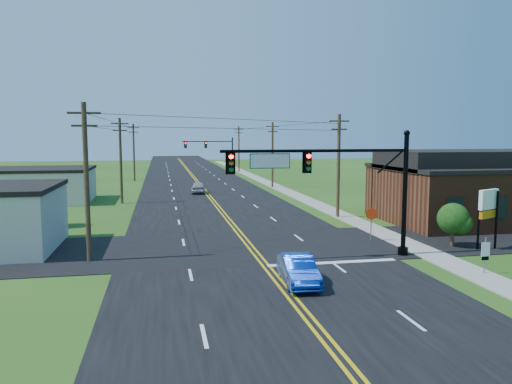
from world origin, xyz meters
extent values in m
plane|color=#204513|center=(0.00, 0.00, 0.00)|extent=(260.00, 260.00, 0.00)
cube|color=black|center=(0.00, 50.00, 0.02)|extent=(16.00, 220.00, 0.04)
cube|color=black|center=(0.00, 12.00, 0.02)|extent=(70.00, 10.00, 0.04)
cube|color=gray|center=(10.50, 40.00, 0.04)|extent=(2.00, 160.00, 0.08)
cylinder|color=black|center=(8.80, 8.00, 3.60)|extent=(0.28, 0.28, 7.20)
cylinder|color=black|center=(8.80, 8.00, 0.25)|extent=(0.60, 0.60, 0.50)
sphere|color=black|center=(8.80, 8.00, 7.30)|extent=(0.36, 0.36, 0.36)
cylinder|color=black|center=(3.30, 8.00, 6.30)|extent=(11.00, 0.18, 0.18)
cube|color=#055F1C|center=(0.60, 8.00, 5.75)|extent=(2.30, 0.06, 0.85)
cylinder|color=black|center=(8.80, 80.00, 3.60)|extent=(0.28, 0.28, 7.20)
cylinder|color=black|center=(8.80, 80.00, 0.25)|extent=(0.60, 0.60, 0.50)
sphere|color=black|center=(8.80, 80.00, 7.30)|extent=(0.36, 0.36, 0.36)
cylinder|color=black|center=(3.80, 80.00, 6.00)|extent=(10.00, 0.18, 0.18)
cube|color=#055F1C|center=(0.60, 80.00, 5.45)|extent=(2.30, 0.06, 0.85)
cube|color=brown|center=(20.00, 18.00, 2.20)|extent=(14.00, 11.00, 4.40)
cube|color=black|center=(20.00, 18.00, 4.55)|extent=(14.20, 11.20, 0.30)
cube|color=beige|center=(-19.00, 38.00, 1.70)|extent=(12.00, 9.00, 3.40)
cube|color=black|center=(-19.00, 38.00, 3.55)|extent=(12.20, 9.20, 0.30)
cylinder|color=#342117|center=(-9.50, 10.00, 4.50)|extent=(0.28, 0.28, 9.00)
cube|color=#342117|center=(-9.50, 10.00, 8.40)|extent=(1.80, 0.12, 0.12)
cube|color=#342117|center=(-9.50, 10.00, 7.70)|extent=(1.40, 0.12, 0.12)
cylinder|color=#342117|center=(-9.50, 35.00, 4.50)|extent=(0.28, 0.28, 9.00)
cube|color=#342117|center=(-9.50, 35.00, 8.40)|extent=(1.80, 0.12, 0.12)
cube|color=#342117|center=(-9.50, 35.00, 7.70)|extent=(1.40, 0.12, 0.12)
cylinder|color=#342117|center=(-9.50, 62.00, 4.50)|extent=(0.28, 0.28, 9.00)
cube|color=#342117|center=(-9.50, 62.00, 8.40)|extent=(1.80, 0.12, 0.12)
cube|color=#342117|center=(-9.50, 62.00, 7.70)|extent=(1.40, 0.12, 0.12)
cylinder|color=#342117|center=(9.80, 22.00, 4.50)|extent=(0.28, 0.28, 9.00)
cube|color=#342117|center=(9.80, 22.00, 8.40)|extent=(1.80, 0.12, 0.12)
cube|color=#342117|center=(9.80, 22.00, 7.70)|extent=(1.40, 0.12, 0.12)
cylinder|color=#342117|center=(9.80, 48.00, 4.50)|extent=(0.28, 0.28, 9.00)
cube|color=#342117|center=(9.80, 48.00, 8.40)|extent=(1.80, 0.12, 0.12)
cube|color=#342117|center=(9.80, 48.00, 7.70)|extent=(1.40, 0.12, 0.12)
cylinder|color=#342117|center=(9.80, 78.00, 4.50)|extent=(0.28, 0.28, 9.00)
cube|color=#342117|center=(9.80, 78.00, 8.40)|extent=(1.80, 0.12, 0.12)
cube|color=#342117|center=(9.80, 78.00, 7.70)|extent=(1.40, 0.12, 0.12)
cylinder|color=#342117|center=(16.00, 26.00, 0.92)|extent=(0.24, 0.24, 1.85)
sphere|color=#12390D|center=(16.00, 26.00, 2.60)|extent=(3.00, 3.00, 3.00)
cylinder|color=#342117|center=(13.00, 9.50, 0.66)|extent=(0.24, 0.24, 1.32)
sphere|color=#12390D|center=(13.00, 9.50, 1.86)|extent=(2.00, 2.00, 2.00)
cylinder|color=#342117|center=(-14.00, 22.00, 0.77)|extent=(0.24, 0.24, 1.54)
sphere|color=#12390D|center=(-14.00, 22.00, 2.17)|extent=(2.40, 2.40, 2.40)
imported|color=#072A99|center=(1.02, 3.50, 0.69)|extent=(1.74, 4.27, 1.38)
imported|color=#B3B4B8|center=(-0.85, 42.84, 0.72)|extent=(1.97, 4.32, 1.44)
cylinder|color=slate|center=(11.00, 3.41, 0.98)|extent=(0.06, 0.06, 1.95)
cube|color=white|center=(11.00, 3.38, 1.55)|extent=(0.49, 0.04, 0.27)
cube|color=white|center=(11.00, 3.38, 1.20)|extent=(0.49, 0.04, 0.49)
cube|color=black|center=(11.00, 3.38, 0.84)|extent=(0.40, 0.03, 0.20)
cylinder|color=slate|center=(8.50, 12.00, 1.09)|extent=(0.09, 0.09, 2.18)
cylinder|color=#A82809|center=(8.50, 11.97, 1.92)|extent=(0.79, 0.32, 0.83)
cylinder|color=black|center=(14.09, 8.44, 1.85)|extent=(0.19, 0.19, 3.71)
cylinder|color=black|center=(15.33, 8.44, 1.85)|extent=(0.19, 0.19, 3.71)
cube|color=white|center=(14.71, 8.44, 3.19)|extent=(1.79, 1.01, 1.24)
cube|color=#CC720C|center=(14.71, 8.44, 2.27)|extent=(1.59, 0.90, 0.52)
camera|label=1|loc=(-5.40, -19.15, 7.15)|focal=35.00mm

